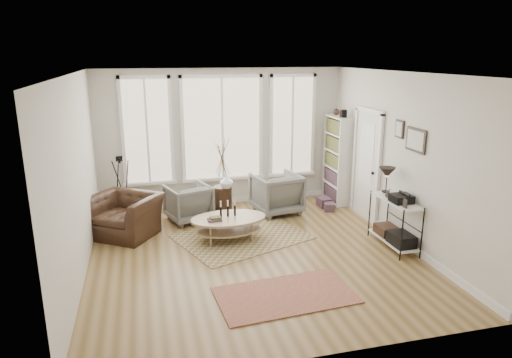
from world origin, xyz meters
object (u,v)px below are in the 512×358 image
object	(u,v)px
bookcase	(337,160)
armchair_right	(276,193)
low_shelf	(395,218)
side_table	(222,177)
coffee_table	(228,222)
accent_chair	(124,215)
armchair_left	(188,203)

from	to	relation	value
bookcase	armchair_right	world-z (taller)	bookcase
bookcase	low_shelf	size ratio (longest dim) A/B	1.58
low_shelf	side_table	xyz separation A→B (m)	(-2.51, 2.36, 0.26)
coffee_table	side_table	xyz separation A→B (m)	(0.15, 1.41, 0.44)
accent_chair	low_shelf	bearing A→B (deg)	13.53
low_shelf	armchair_left	world-z (taller)	low_shelf
low_shelf	armchair_left	bearing A→B (deg)	146.79
coffee_table	armchair_left	world-z (taller)	armchair_left
armchair_left	armchair_right	size ratio (longest dim) A/B	0.87
low_shelf	side_table	bearing A→B (deg)	136.75
coffee_table	bookcase	bearing A→B (deg)	29.89
low_shelf	coffee_table	distance (m)	2.84
coffee_table	accent_chair	xyz separation A→B (m)	(-1.77, 0.70, 0.04)
low_shelf	armchair_right	world-z (taller)	low_shelf
bookcase	armchair_left	distance (m)	3.37
coffee_table	armchair_left	distance (m)	1.30
armchair_right	side_table	distance (m)	1.16
bookcase	coffee_table	bearing A→B (deg)	-150.11
armchair_right	accent_chair	xyz separation A→B (m)	(-3.00, -0.48, -0.05)
bookcase	coffee_table	xyz separation A→B (m)	(-2.72, -1.56, -0.63)
armchair_left	accent_chair	bearing A→B (deg)	3.14
coffee_table	armchair_right	xyz separation A→B (m)	(1.23, 1.19, 0.09)
low_shelf	armchair_left	size ratio (longest dim) A/B	1.64
bookcase	side_table	distance (m)	2.58
low_shelf	side_table	size ratio (longest dim) A/B	0.82
bookcase	accent_chair	distance (m)	4.61
armchair_left	accent_chair	xyz separation A→B (m)	(-1.20, -0.46, 0.01)
side_table	accent_chair	world-z (taller)	side_table
coffee_table	armchair_right	size ratio (longest dim) A/B	1.49
armchair_left	side_table	xyz separation A→B (m)	(0.73, 0.24, 0.41)
low_shelf	side_table	distance (m)	3.46
accent_chair	coffee_table	bearing A→B (deg)	12.40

